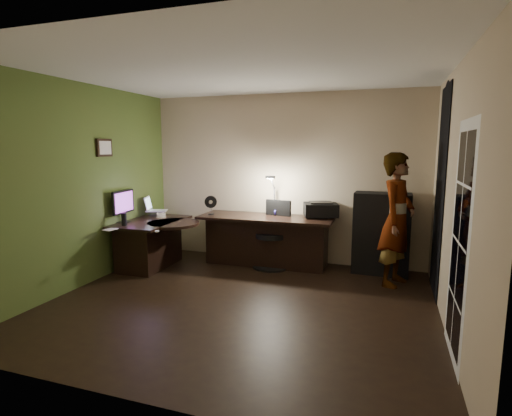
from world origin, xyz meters
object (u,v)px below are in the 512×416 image
(office_chair, at_px, (271,235))
(person, at_px, (397,220))
(cabinet, at_px, (381,233))
(desk_left, at_px, (152,244))
(monitor, at_px, (122,211))
(desk_right, at_px, (265,241))

(office_chair, height_order, person, person)
(cabinet, distance_m, person, 0.58)
(desk_left, xyz_separation_m, cabinet, (3.39, 0.82, 0.23))
(monitor, distance_m, office_chair, 2.30)
(cabinet, height_order, monitor, cabinet)
(desk_right, relative_size, office_chair, 2.02)
(desk_left, height_order, desk_right, desk_right)
(desk_left, height_order, cabinet, cabinet)
(cabinet, height_order, person, person)
(desk_left, xyz_separation_m, desk_right, (1.66, 0.64, 0.03))
(monitor, height_order, person, person)
(desk_right, distance_m, office_chair, 0.19)
(cabinet, bearing_deg, person, -64.90)
(desk_right, relative_size, monitor, 3.86)
(desk_left, height_order, monitor, monitor)
(monitor, bearing_deg, office_chair, 14.60)
(desk_right, distance_m, monitor, 2.24)
(monitor, bearing_deg, desk_left, 26.71)
(office_chair, bearing_deg, desk_right, 156.73)
(cabinet, bearing_deg, desk_right, -172.78)
(cabinet, xyz_separation_m, person, (0.20, -0.45, 0.30))
(cabinet, bearing_deg, monitor, -163.11)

